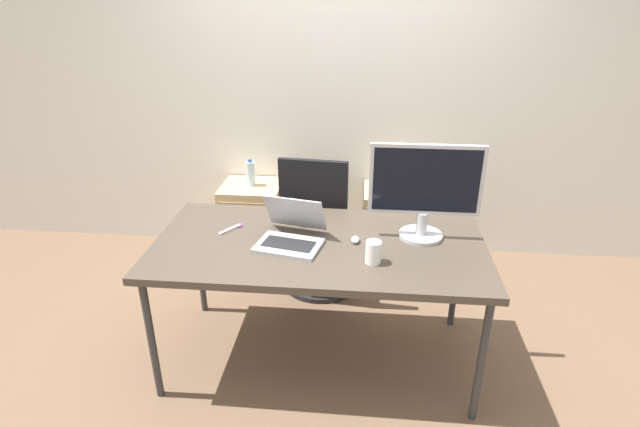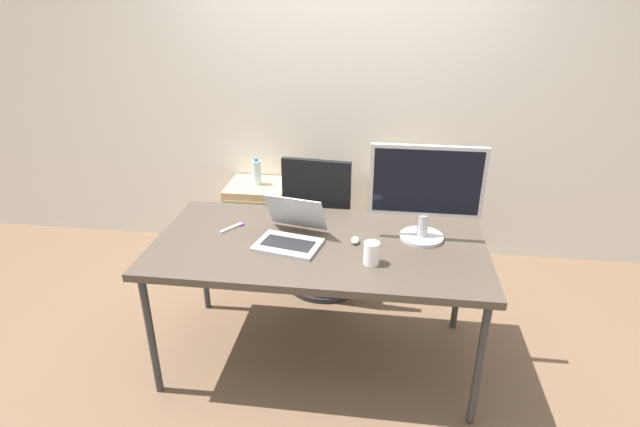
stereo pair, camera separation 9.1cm
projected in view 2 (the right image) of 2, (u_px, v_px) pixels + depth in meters
ground_plane at (319, 355)px, 3.00m from camera, size 14.00×14.00×0.00m
wall_back at (345, 91)px, 3.77m from camera, size 10.00×0.05×2.60m
desk at (319, 250)px, 2.70m from camera, size 1.78×0.91×0.77m
office_chair at (323, 241)px, 3.51m from camera, size 0.56×0.58×1.05m
cabinet_left at (259, 219)px, 4.04m from camera, size 0.46×0.43×0.61m
cabinet_right at (398, 227)px, 3.90m from camera, size 0.46×0.43×0.61m
water_bottle at (257, 173)px, 3.87m from camera, size 0.07×0.07×0.21m
laptop_center at (291, 233)px, 2.67m from camera, size 0.38×0.41×0.23m
monitor at (426, 191)px, 2.60m from camera, size 0.59×0.24×0.53m
mouse at (355, 240)px, 2.67m from camera, size 0.04×0.07×0.03m
coffee_cup_white at (372, 253)px, 2.45m from camera, size 0.08×0.08×0.12m
coffee_cup_brown at (305, 215)px, 2.86m from camera, size 0.08×0.08×0.12m
scissors at (234, 227)px, 2.84m from camera, size 0.12×0.15×0.01m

